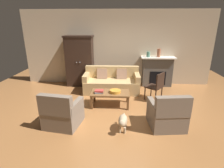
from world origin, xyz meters
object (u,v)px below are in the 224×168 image
couch (112,83)px  side_chair_wooden (157,85)px  coffee_table (110,94)px  mantel_vase_terracotta (159,53)px  dog (123,121)px  armoire (80,61)px  fireplace (157,71)px  armchair_near_left (62,114)px  fruit_bowl (115,91)px  mantel_vase_jade (148,54)px  armchair_near_right (167,115)px  book_stack (99,92)px

couch → side_chair_wooden: (1.42, -0.71, 0.19)m
coffee_table → side_chair_wooden: size_ratio=1.22×
mantel_vase_terracotta → side_chair_wooden: (-0.27, -1.42, -0.76)m
dog → mantel_vase_terracotta: bearing=67.4°
armoire → fireplace: bearing=1.5°
side_chair_wooden → armchair_near_left: bearing=-147.0°
fruit_bowl → mantel_vase_jade: 2.34m
armchair_near_right → side_chair_wooden: side_chair_wooden is taller
fireplace → side_chair_wooden: bearing=-100.8°
fruit_bowl → dog: bearing=-80.2°
coffee_table → mantel_vase_jade: (1.30, 1.86, 0.85)m
couch → armchair_near_right: 2.65m
fireplace → book_stack: bearing=-135.5°
book_stack → fireplace: bearing=44.5°
mantel_vase_terracotta → dog: bearing=-112.6°
mantel_vase_jade → armchair_near_left: (-2.35, -3.02, -0.90)m
armchair_near_right → side_chair_wooden: size_ratio=0.98×
mantel_vase_jade → armchair_near_left: size_ratio=0.22×
fireplace → fruit_bowl: size_ratio=3.98×
couch → mantel_vase_terracotta: bearing=22.7°
fireplace → mantel_vase_jade: size_ratio=6.52×
book_stack → armchair_near_left: bearing=-124.4°
fruit_bowl → armchair_near_right: (1.25, -1.06, -0.14)m
armoire → armchair_near_left: size_ratio=2.14×
fireplace → armchair_near_left: size_ratio=1.43×
mantel_vase_jade → dog: size_ratio=0.34×
book_stack → side_chair_wooden: bearing=16.8°
couch → armchair_near_left: 2.53m
fireplace → couch: size_ratio=0.65×
mantel_vase_terracotta → dog: 3.57m
coffee_table → dog: coffee_table is taller
mantel_vase_jade → mantel_vase_terracotta: mantel_vase_terracotta is taller
armchair_near_left → dog: armchair_near_left is taller
side_chair_wooden → mantel_vase_jade: bearing=94.3°
coffee_table → armchair_near_left: (-1.05, -1.15, -0.05)m
armoire → armchair_near_left: bearing=-85.8°
armchair_near_right → armoire: bearing=132.7°
armchair_near_left → side_chair_wooden: 2.94m
coffee_table → dog: (0.36, -1.30, -0.12)m
fireplace → side_chair_wooden: size_ratio=1.40×
side_chair_wooden → fruit_bowl: bearing=-159.5°
book_stack → dog: (0.68, -1.22, -0.22)m
armchair_near_left → armchair_near_right: bearing=1.6°
armoire → mantel_vase_jade: 2.58m
coffee_table → fruit_bowl: fruit_bowl is taller
fireplace → side_chair_wooden: 1.46m
coffee_table → book_stack: (-0.32, -0.08, 0.10)m
book_stack → mantel_vase_jade: 2.63m
armoire → mantel_vase_jade: (2.57, 0.06, 0.27)m
coffee_table → armchair_near_right: bearing=-38.0°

